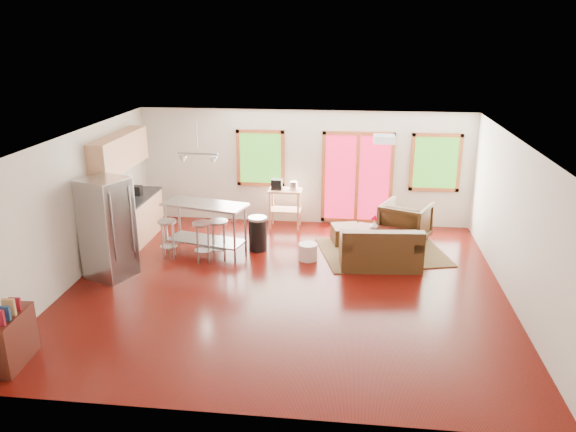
# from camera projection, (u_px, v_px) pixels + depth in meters

# --- Properties ---
(floor) EXTENTS (7.50, 7.00, 0.02)m
(floor) POSITION_uv_depth(u_px,v_px,m) (286.00, 287.00, 9.86)
(floor) COLOR #380603
(floor) RESTS_ON ground
(ceiling) EXTENTS (7.50, 7.00, 0.02)m
(ceiling) POSITION_uv_depth(u_px,v_px,m) (286.00, 139.00, 9.03)
(ceiling) COLOR silver
(ceiling) RESTS_ON ground
(back_wall) EXTENTS (7.50, 0.02, 2.60)m
(back_wall) POSITION_uv_depth(u_px,v_px,m) (304.00, 167.00, 12.75)
(back_wall) COLOR beige
(back_wall) RESTS_ON ground
(left_wall) EXTENTS (0.02, 7.00, 2.60)m
(left_wall) POSITION_uv_depth(u_px,v_px,m) (74.00, 208.00, 9.86)
(left_wall) COLOR beige
(left_wall) RESTS_ON ground
(right_wall) EXTENTS (0.02, 7.00, 2.60)m
(right_wall) POSITION_uv_depth(u_px,v_px,m) (518.00, 225.00, 9.03)
(right_wall) COLOR beige
(right_wall) RESTS_ON ground
(front_wall) EXTENTS (7.50, 0.02, 2.60)m
(front_wall) POSITION_uv_depth(u_px,v_px,m) (248.00, 317.00, 6.14)
(front_wall) COLOR beige
(front_wall) RESTS_ON ground
(window_left) EXTENTS (1.10, 0.05, 1.30)m
(window_left) POSITION_uv_depth(u_px,v_px,m) (260.00, 158.00, 12.75)
(window_left) COLOR #255214
(window_left) RESTS_ON back_wall
(french_doors) EXTENTS (1.60, 0.05, 2.10)m
(french_doors) POSITION_uv_depth(u_px,v_px,m) (357.00, 178.00, 12.63)
(french_doors) COLOR #A9112E
(french_doors) RESTS_ON back_wall
(window_right) EXTENTS (1.10, 0.05, 1.30)m
(window_right) POSITION_uv_depth(u_px,v_px,m) (436.00, 163.00, 12.32)
(window_right) COLOR #255214
(window_right) RESTS_ON back_wall
(rug) EXTENTS (2.79, 2.40, 0.02)m
(rug) POSITION_uv_depth(u_px,v_px,m) (382.00, 252.00, 11.33)
(rug) COLOR #3F5833
(rug) RESTS_ON floor
(loveseat) EXTENTS (1.57, 0.98, 0.80)m
(loveseat) POSITION_uv_depth(u_px,v_px,m) (380.00, 251.00, 10.58)
(loveseat) COLOR #32220F
(loveseat) RESTS_ON floor
(coffee_table) EXTENTS (1.27, 1.00, 0.44)m
(coffee_table) POSITION_uv_depth(u_px,v_px,m) (380.00, 233.00, 11.29)
(coffee_table) COLOR #38130C
(coffee_table) RESTS_ON floor
(armchair) EXTENTS (1.20, 1.17, 0.96)m
(armchair) POSITION_uv_depth(u_px,v_px,m) (405.00, 220.00, 11.76)
(armchair) COLOR #32220F
(armchair) RESTS_ON floor
(ottoman) EXTENTS (0.68, 0.68, 0.37)m
(ottoman) POSITION_uv_depth(u_px,v_px,m) (346.00, 234.00, 11.79)
(ottoman) COLOR #32220F
(ottoman) RESTS_ON floor
(pouf) EXTENTS (0.47, 0.47, 0.32)m
(pouf) POSITION_uv_depth(u_px,v_px,m) (308.00, 252.00, 10.94)
(pouf) COLOR silver
(pouf) RESTS_ON floor
(vase) EXTENTS (0.22, 0.22, 0.30)m
(vase) POSITION_uv_depth(u_px,v_px,m) (374.00, 225.00, 11.41)
(vase) COLOR silver
(vase) RESTS_ON coffee_table
(book) EXTENTS (0.21, 0.08, 0.28)m
(book) POSITION_uv_depth(u_px,v_px,m) (403.00, 231.00, 10.97)
(book) COLOR maroon
(book) RESTS_ON coffee_table
(cabinets) EXTENTS (0.64, 2.24, 2.30)m
(cabinets) POSITION_uv_depth(u_px,v_px,m) (128.00, 201.00, 11.55)
(cabinets) COLOR tan
(cabinets) RESTS_ON floor
(refrigerator) EXTENTS (0.95, 0.93, 1.83)m
(refrigerator) POSITION_uv_depth(u_px,v_px,m) (108.00, 229.00, 9.98)
(refrigerator) COLOR #B7BABC
(refrigerator) RESTS_ON floor
(island) EXTENTS (1.76, 1.03, 1.05)m
(island) POSITION_uv_depth(u_px,v_px,m) (205.00, 219.00, 11.09)
(island) COLOR #B7BABC
(island) RESTS_ON floor
(cup) EXTENTS (0.14, 0.13, 0.11)m
(cup) POSITION_uv_depth(u_px,v_px,m) (221.00, 206.00, 10.93)
(cup) COLOR silver
(cup) RESTS_ON island
(bar_stool_a) EXTENTS (0.42, 0.42, 0.76)m
(bar_stool_a) POSITION_uv_depth(u_px,v_px,m) (168.00, 230.00, 10.93)
(bar_stool_a) COLOR #B7BABC
(bar_stool_a) RESTS_ON floor
(bar_stool_b) EXTENTS (0.45, 0.45, 0.80)m
(bar_stool_b) POSITION_uv_depth(u_px,v_px,m) (203.00, 233.00, 10.70)
(bar_stool_b) COLOR #B7BABC
(bar_stool_b) RESTS_ON floor
(bar_stool_c) EXTENTS (0.43, 0.43, 0.80)m
(bar_stool_c) POSITION_uv_depth(u_px,v_px,m) (218.00, 231.00, 10.80)
(bar_stool_c) COLOR #B7BABC
(bar_stool_c) RESTS_ON floor
(trash_can) EXTENTS (0.48, 0.48, 0.70)m
(trash_can) POSITION_uv_depth(u_px,v_px,m) (258.00, 233.00, 11.37)
(trash_can) COLOR black
(trash_can) RESTS_ON floor
(kitchen_cart) EXTENTS (0.74, 0.48, 1.13)m
(kitchen_cart) POSITION_uv_depth(u_px,v_px,m) (284.00, 195.00, 12.53)
(kitchen_cart) COLOR tan
(kitchen_cart) RESTS_ON floor
(bookshelf) EXTENTS (0.38, 0.84, 0.96)m
(bookshelf) POSITION_uv_depth(u_px,v_px,m) (11.00, 339.00, 7.46)
(bookshelf) COLOR #38130C
(bookshelf) RESTS_ON floor
(ceiling_flush) EXTENTS (0.35, 0.35, 0.12)m
(ceiling_flush) POSITION_uv_depth(u_px,v_px,m) (384.00, 139.00, 9.44)
(ceiling_flush) COLOR white
(ceiling_flush) RESTS_ON ceiling
(pendant_light) EXTENTS (0.80, 0.18, 0.79)m
(pendant_light) POSITION_uv_depth(u_px,v_px,m) (198.00, 159.00, 10.87)
(pendant_light) COLOR gray
(pendant_light) RESTS_ON ceiling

